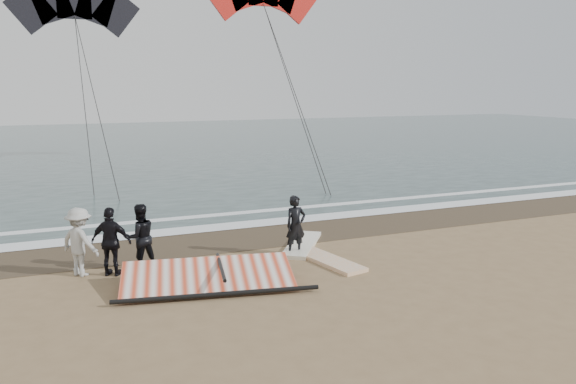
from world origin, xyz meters
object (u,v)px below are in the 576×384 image
man_main (296,225)px  sail_rig (204,278)px  board_white (327,260)px  board_cream (302,244)px

man_main → sail_rig: (-2.89, -1.44, -0.62)m
board_white → sail_rig: size_ratio=0.55×
board_white → board_cream: board_cream is taller
board_white → sail_rig: sail_rig is taller
man_main → sail_rig: size_ratio=0.37×
man_main → sail_rig: 3.29m
board_cream → sail_rig: bearing=-113.8°
board_cream → board_white: bearing=-54.1°
board_cream → sail_rig: sail_rig is taller
board_white → board_cream: size_ratio=0.94×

